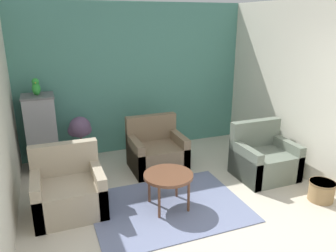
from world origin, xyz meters
TOP-DOWN VIEW (x-y plane):
  - wall_back_accent at (0.00, 3.32)m, footprint 4.34×0.06m
  - wall_right at (2.14, 1.65)m, footprint 0.06×3.29m
  - area_rug at (-0.22, 1.07)m, footprint 2.02×1.53m
  - coffee_table at (-0.22, 1.07)m, footprint 0.65×0.65m
  - armchair_left at (-1.46, 1.45)m, footprint 0.88×0.76m
  - armchair_right at (1.53, 1.38)m, footprint 0.88×0.76m
  - armchair_middle at (0.04, 2.29)m, footprint 0.88×0.76m
  - birdcage at (-1.72, 2.95)m, footprint 0.50×0.50m
  - parrot at (-1.72, 2.95)m, footprint 0.13×0.23m
  - potted_plant at (-1.11, 2.94)m, footprint 0.40×0.36m
  - wicker_basket at (1.83, 0.46)m, footprint 0.36×0.36m

SIDE VIEW (x-z plane):
  - area_rug at x=-0.22m, z-range 0.00..0.01m
  - wicker_basket at x=1.83m, z-range 0.01..0.29m
  - armchair_left at x=-1.46m, z-range -0.15..0.71m
  - armchair_right at x=1.53m, z-range -0.15..0.71m
  - armchair_middle at x=0.04m, z-range -0.15..0.71m
  - coffee_table at x=-0.22m, z-range 0.20..0.69m
  - potted_plant at x=-1.11m, z-range 0.11..0.96m
  - birdcage at x=-1.72m, z-range 0.00..1.27m
  - wall_back_accent at x=0.00m, z-range 0.00..2.71m
  - wall_right at x=2.14m, z-range 0.00..2.71m
  - parrot at x=-1.72m, z-range 1.26..1.54m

